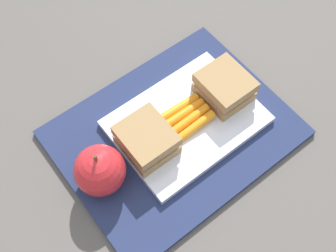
% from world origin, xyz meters
% --- Properties ---
extents(ground_plane, '(2.40, 2.40, 0.00)m').
position_xyz_m(ground_plane, '(0.00, 0.00, 0.00)').
color(ground_plane, '#56514C').
extents(lunchbag_mat, '(0.36, 0.28, 0.01)m').
position_xyz_m(lunchbag_mat, '(0.00, 0.00, 0.01)').
color(lunchbag_mat, navy).
rests_on(lunchbag_mat, ground_plane).
extents(food_tray, '(0.23, 0.17, 0.01)m').
position_xyz_m(food_tray, '(-0.03, 0.00, 0.02)').
color(food_tray, white).
rests_on(food_tray, lunchbag_mat).
extents(sandwich_half_left, '(0.07, 0.08, 0.04)m').
position_xyz_m(sandwich_half_left, '(-0.10, 0.00, 0.04)').
color(sandwich_half_left, '#9E7A4C').
rests_on(sandwich_half_left, food_tray).
extents(sandwich_half_right, '(0.07, 0.08, 0.04)m').
position_xyz_m(sandwich_half_right, '(0.05, 0.00, 0.04)').
color(sandwich_half_right, '#9E7A4C').
rests_on(sandwich_half_right, food_tray).
extents(carrot_sticks_bundle, '(0.08, 0.06, 0.02)m').
position_xyz_m(carrot_sticks_bundle, '(-0.03, -0.00, 0.03)').
color(carrot_sticks_bundle, orange).
rests_on(carrot_sticks_bundle, food_tray).
extents(apple, '(0.08, 0.08, 0.09)m').
position_xyz_m(apple, '(0.14, -0.00, 0.05)').
color(apple, red).
rests_on(apple, lunchbag_mat).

